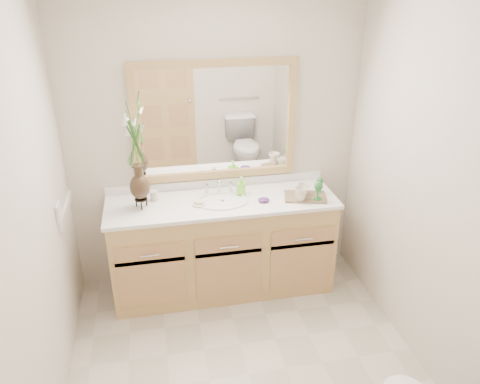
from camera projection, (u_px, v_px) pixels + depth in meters
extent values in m
plane|color=beige|center=(249.00, 374.00, 3.18)|extent=(2.60, 2.60, 0.00)
cube|color=silver|center=(216.00, 145.00, 3.83)|extent=(2.40, 0.02, 2.40)
cube|color=silver|center=(28.00, 241.00, 2.46)|extent=(0.02, 2.60, 2.40)
cube|color=silver|center=(439.00, 201.00, 2.89)|extent=(0.02, 2.60, 2.40)
cube|color=tan|center=(223.00, 247.00, 3.91)|extent=(1.80, 0.55, 0.80)
cube|color=white|center=(222.00, 202.00, 3.74)|extent=(1.84, 0.57, 0.03)
ellipsoid|color=white|center=(223.00, 208.00, 3.74)|extent=(0.38, 0.30, 0.12)
cylinder|color=silver|center=(219.00, 186.00, 3.85)|extent=(0.02, 0.02, 0.11)
cylinder|color=silver|center=(207.00, 189.00, 3.84)|extent=(0.02, 0.02, 0.08)
cylinder|color=silver|center=(231.00, 187.00, 3.87)|extent=(0.02, 0.02, 0.08)
cube|color=white|center=(215.00, 121.00, 3.72)|extent=(1.20, 0.01, 0.85)
cube|color=tan|center=(214.00, 63.00, 3.52)|extent=(1.32, 0.04, 0.06)
cube|color=tan|center=(217.00, 174.00, 3.91)|extent=(1.32, 0.04, 0.06)
cube|color=tan|center=(135.00, 126.00, 3.60)|extent=(0.06, 0.04, 0.85)
cube|color=tan|center=(291.00, 117.00, 3.83)|extent=(0.06, 0.04, 0.85)
cube|color=white|center=(59.00, 212.00, 3.23)|extent=(0.02, 0.12, 0.12)
cylinder|color=black|center=(141.00, 199.00, 3.59)|extent=(0.10, 0.10, 0.01)
ellipsoid|color=#322216|center=(140.00, 187.00, 3.55)|extent=(0.15, 0.15, 0.20)
cylinder|color=#322216|center=(138.00, 172.00, 3.50)|extent=(0.06, 0.06, 0.09)
cylinder|color=#4C7A33|center=(135.00, 142.00, 3.40)|extent=(0.05, 0.05, 0.36)
cylinder|color=beige|center=(154.00, 196.00, 3.72)|extent=(0.06, 0.06, 0.08)
cylinder|color=beige|center=(199.00, 204.00, 3.65)|extent=(0.11, 0.11, 0.01)
cube|color=beige|center=(199.00, 202.00, 3.65)|extent=(0.08, 0.06, 0.02)
imported|color=#7BE736|center=(241.00, 186.00, 3.81)|extent=(0.08, 0.08, 0.14)
ellipsoid|color=#472268|center=(264.00, 200.00, 3.70)|extent=(0.09, 0.07, 0.03)
cube|color=brown|center=(305.00, 197.00, 3.77)|extent=(0.37, 0.30, 0.02)
imported|color=beige|center=(301.00, 193.00, 3.69)|extent=(0.13, 0.13, 0.11)
imported|color=beige|center=(303.00, 189.00, 3.78)|extent=(0.11, 0.10, 0.09)
cylinder|color=#256F2E|center=(318.00, 199.00, 3.72)|extent=(0.06, 0.06, 0.01)
cylinder|color=#256F2E|center=(318.00, 193.00, 3.70)|extent=(0.01, 0.01, 0.10)
ellipsoid|color=#256F2E|center=(319.00, 186.00, 3.67)|extent=(0.07, 0.07, 0.08)
cylinder|color=#256F2E|center=(319.00, 192.00, 3.84)|extent=(0.05, 0.05, 0.01)
cylinder|color=#256F2E|center=(319.00, 187.00, 3.82)|extent=(0.01, 0.01, 0.08)
ellipsoid|color=#256F2E|center=(320.00, 181.00, 3.80)|extent=(0.06, 0.06, 0.07)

